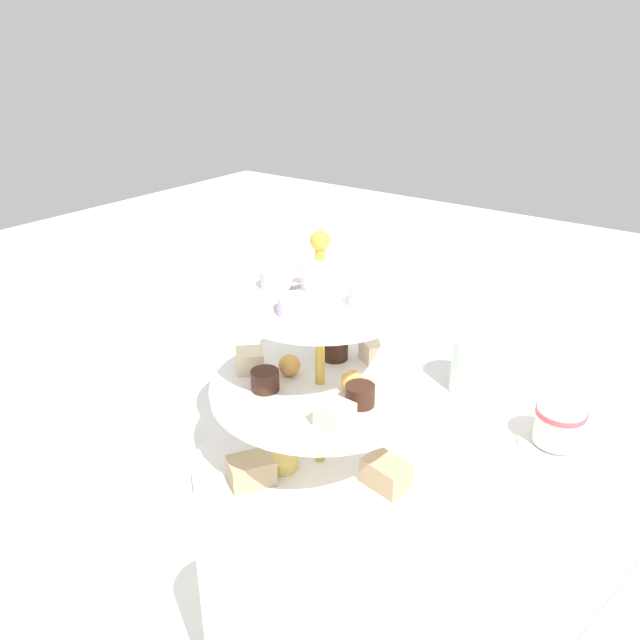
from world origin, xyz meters
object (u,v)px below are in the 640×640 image
(water_glass_tall_right, at_px, (251,621))
(butter_knife_left, at_px, (40,463))
(water_glass_mid_back, at_px, (300,333))
(teacup_with_saucer, at_px, (558,428))
(tiered_serving_stand, at_px, (320,402))
(butter_knife_right, at_px, (616,607))
(water_glass_short_left, at_px, (474,365))

(water_glass_tall_right, xyz_separation_m, butter_knife_left, (-0.06, -0.38, -0.07))
(water_glass_mid_back, bearing_deg, teacup_with_saucer, 93.26)
(tiered_serving_stand, bearing_deg, teacup_with_saucer, 134.65)
(tiered_serving_stand, distance_m, water_glass_tall_right, 0.27)
(water_glass_mid_back, bearing_deg, water_glass_tall_right, 33.85)
(water_glass_tall_right, relative_size, butter_knife_right, 0.80)
(water_glass_short_left, distance_m, teacup_with_saucer, 0.15)
(water_glass_short_left, height_order, water_glass_mid_back, water_glass_mid_back)
(teacup_with_saucer, height_order, butter_knife_right, teacup_with_saucer)
(tiered_serving_stand, height_order, water_glass_short_left, tiered_serving_stand)
(water_glass_tall_right, distance_m, butter_knife_right, 0.32)
(teacup_with_saucer, bearing_deg, butter_knife_right, 29.68)
(water_glass_tall_right, height_order, teacup_with_saucer, water_glass_tall_right)
(tiered_serving_stand, relative_size, teacup_with_saucer, 3.20)
(butter_knife_left, xyz_separation_m, water_glass_mid_back, (-0.37, 0.10, 0.05))
(water_glass_short_left, bearing_deg, butter_knife_right, 43.20)
(water_glass_tall_right, bearing_deg, water_glass_short_left, -174.35)
(water_glass_short_left, distance_m, water_glass_mid_back, 0.25)
(water_glass_short_left, xyz_separation_m, butter_knife_right, (0.27, 0.25, -0.04))
(butter_knife_left, bearing_deg, tiered_serving_stand, 90.33)
(butter_knife_left, bearing_deg, water_glass_short_left, 108.71)
(butter_knife_right, bearing_deg, teacup_with_saucer, 39.83)
(water_glass_tall_right, bearing_deg, teacup_with_saucer, 169.14)
(water_glass_mid_back, bearing_deg, water_glass_short_left, 109.75)
(water_glass_short_left, xyz_separation_m, butter_knife_left, (0.45, -0.33, -0.04))
(tiered_serving_stand, bearing_deg, water_glass_short_left, 165.62)
(butter_knife_left, distance_m, butter_knife_right, 0.61)
(water_glass_short_left, height_order, teacup_with_saucer, water_glass_short_left)
(water_glass_tall_right, distance_m, teacup_with_saucer, 0.46)
(butter_knife_left, relative_size, butter_knife_right, 1.00)
(tiered_serving_stand, xyz_separation_m, water_glass_tall_right, (0.25, 0.12, -0.02))
(tiered_serving_stand, distance_m, water_glass_mid_back, 0.25)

